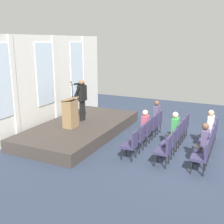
# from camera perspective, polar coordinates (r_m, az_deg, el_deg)

# --- Properties ---
(ground_plane) EXTENTS (15.68, 15.68, 0.00)m
(ground_plane) POSITION_cam_1_polar(r_m,az_deg,el_deg) (9.69, 16.13, -8.07)
(ground_plane) COLOR #2D384C
(rear_partition) EXTENTS (8.93, 0.14, 3.86)m
(rear_partition) POSITION_cam_1_polar(r_m,az_deg,el_deg) (11.66, -13.75, 5.90)
(rear_partition) COLOR silver
(rear_partition) RESTS_ON ground
(stage_platform) EXTENTS (5.54, 2.78, 0.44)m
(stage_platform) POSITION_cam_1_polar(r_m,az_deg,el_deg) (11.06, -6.50, -3.49)
(stage_platform) COLOR #3F3833
(stage_platform) RESTS_ON ground
(speaker) EXTENTS (0.51, 0.69, 1.69)m
(speaker) POSITION_cam_1_polar(r_m,az_deg,el_deg) (11.22, -6.32, 3.14)
(speaker) COLOR black
(speaker) RESTS_ON stage_platform
(mic_stand) EXTENTS (0.28, 0.28, 1.55)m
(mic_stand) POSITION_cam_1_polar(r_m,az_deg,el_deg) (11.15, -8.08, -0.42)
(mic_stand) COLOR black
(mic_stand) RESTS_ON stage_platform
(lectern) EXTENTS (0.60, 0.48, 1.16)m
(lectern) POSITION_cam_1_polar(r_m,az_deg,el_deg) (10.46, -8.67, -0.22)
(lectern) COLOR #93724C
(lectern) RESTS_ON stage_platform
(chair_r0_c0) EXTENTS (0.46, 0.44, 0.94)m
(chair_r0_c0) POSITION_cam_1_polar(r_m,az_deg,el_deg) (8.62, 4.06, -6.55)
(chair_r0_c0) COLOR black
(chair_r0_c0) RESTS_ON ground
(chair_r0_c1) EXTENTS (0.46, 0.44, 0.94)m
(chair_r0_c1) POSITION_cam_1_polar(r_m,az_deg,el_deg) (9.23, 5.65, -5.13)
(chair_r0_c1) COLOR black
(chair_r0_c1) RESTS_ON ground
(chair_r0_c2) EXTENTS (0.46, 0.44, 0.94)m
(chair_r0_c2) POSITION_cam_1_polar(r_m,az_deg,el_deg) (9.85, 7.04, -3.88)
(chair_r0_c2) COLOR black
(chair_r0_c2) RESTS_ON ground
(audience_r0_c2) EXTENTS (0.36, 0.39, 1.30)m
(audience_r0_c2) POSITION_cam_1_polar(r_m,az_deg,el_deg) (9.82, 6.62, -2.79)
(audience_r0_c2) COLOR #2D2D33
(audience_r0_c2) RESTS_ON ground
(chair_r0_c3) EXTENTS (0.46, 0.44, 0.94)m
(chair_r0_c3) POSITION_cam_1_polar(r_m,az_deg,el_deg) (10.48, 8.27, -2.78)
(chair_r0_c3) COLOR black
(chair_r0_c3) RESTS_ON ground
(chair_r0_c4) EXTENTS (0.46, 0.44, 0.94)m
(chair_r0_c4) POSITION_cam_1_polar(r_m,az_deg,el_deg) (11.12, 9.34, -1.81)
(chair_r0_c4) COLOR black
(chair_r0_c4) RESTS_ON ground
(audience_r0_c4) EXTENTS (0.36, 0.39, 1.36)m
(audience_r0_c4) POSITION_cam_1_polar(r_m,az_deg,el_deg) (11.08, 9.00, -0.68)
(audience_r0_c4) COLOR #2D2D33
(audience_r0_c4) RESTS_ON ground
(chair_r1_c0) EXTENTS (0.46, 0.44, 0.94)m
(chair_r1_c0) POSITION_cam_1_polar(r_m,az_deg,el_deg) (8.32, 10.91, -7.59)
(chair_r1_c0) COLOR black
(chair_r1_c0) RESTS_ON ground
(chair_r1_c1) EXTENTS (0.46, 0.44, 0.94)m
(chair_r1_c1) POSITION_cam_1_polar(r_m,az_deg,el_deg) (8.95, 12.06, -6.03)
(chair_r1_c1) COLOR black
(chair_r1_c1) RESTS_ON ground
(chair_r1_c2) EXTENTS (0.46, 0.44, 0.94)m
(chair_r1_c2) POSITION_cam_1_polar(r_m,az_deg,el_deg) (9.59, 13.06, -4.68)
(chair_r1_c2) COLOR black
(chair_r1_c2) RESTS_ON ground
(audience_r1_c2) EXTENTS (0.36, 0.39, 1.34)m
(audience_r1_c2) POSITION_cam_1_polar(r_m,az_deg,el_deg) (9.54, 12.66, -3.44)
(audience_r1_c2) COLOR #2D2D33
(audience_r1_c2) RESTS_ON ground
(chair_r1_c3) EXTENTS (0.46, 0.44, 0.94)m
(chair_r1_c3) POSITION_cam_1_polar(r_m,az_deg,el_deg) (10.24, 13.93, -3.50)
(chair_r1_c3) COLOR black
(chair_r1_c3) RESTS_ON ground
(chair_r1_c4) EXTENTS (0.46, 0.44, 0.94)m
(chair_r1_c4) POSITION_cam_1_polar(r_m,az_deg,el_deg) (10.89, 14.69, -2.45)
(chair_r1_c4) COLOR black
(chair_r1_c4) RESTS_ON ground
(chair_r2_c0) EXTENTS (0.46, 0.44, 0.94)m
(chair_r2_c0) POSITION_cam_1_polar(r_m,az_deg,el_deg) (8.15, 18.19, -8.57)
(chair_r2_c0) COLOR black
(chair_r2_c0) RESTS_ON ground
(chair_r2_c1) EXTENTS (0.46, 0.44, 0.94)m
(chair_r2_c1) POSITION_cam_1_polar(r_m,az_deg,el_deg) (8.79, 18.82, -6.90)
(chair_r2_c1) COLOR black
(chair_r2_c1) RESTS_ON ground
(audience_r2_c1) EXTENTS (0.36, 0.39, 1.28)m
(audience_r2_c1) POSITION_cam_1_polar(r_m,az_deg,el_deg) (8.74, 18.37, -5.74)
(audience_r2_c1) COLOR #2D2D33
(audience_r2_c1) RESTS_ON ground
(chair_r2_c2) EXTENTS (0.46, 0.44, 0.94)m
(chair_r2_c2) POSITION_cam_1_polar(r_m,az_deg,el_deg) (9.44, 19.35, -5.46)
(chair_r2_c2) COLOR black
(chair_r2_c2) RESTS_ON ground
(chair_r2_c3) EXTENTS (0.46, 0.44, 0.94)m
(chair_r2_c3) POSITION_cam_1_polar(r_m,az_deg,el_deg) (10.10, 19.82, -4.20)
(chair_r2_c3) COLOR black
(chair_r2_c3) RESTS_ON ground
(audience_r2_c3) EXTENTS (0.36, 0.39, 1.36)m
(audience_r2_c3) POSITION_cam_1_polar(r_m,az_deg,el_deg) (10.04, 19.48, -2.96)
(audience_r2_c3) COLOR #2D2D33
(audience_r2_c3) RESTS_ON ground
(chair_r2_c4) EXTENTS (0.46, 0.44, 0.94)m
(chair_r2_c4) POSITION_cam_1_polar(r_m,az_deg,el_deg) (10.76, 20.23, -3.10)
(chair_r2_c4) COLOR black
(chair_r2_c4) RESTS_ON ground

